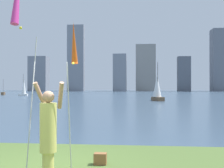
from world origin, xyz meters
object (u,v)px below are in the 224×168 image
at_px(bag, 100,159).
at_px(sailboat_4, 24,88).
at_px(sailboat_0, 3,93).
at_px(sailboat_5, 157,88).
at_px(kite_flag_right, 74,47).
at_px(person, 48,128).

bearing_deg(bag, sailboat_4, 115.11).
height_order(sailboat_0, sailboat_5, sailboat_5).
height_order(bag, sailboat_4, sailboat_4).
relative_size(kite_flag_right, bag, 11.42).
relative_size(person, bag, 6.67).
relative_size(bag, sailboat_4, 0.07).
xyz_separation_m(person, sailboat_5, (4.58, 30.67, 0.65)).
relative_size(bag, sailboat_0, 0.09).
height_order(sailboat_4, sailboat_5, sailboat_5).
bearing_deg(sailboat_4, sailboat_5, -32.62).
bearing_deg(sailboat_4, bag, -64.89).
distance_m(bag, sailboat_0, 59.15).
xyz_separation_m(kite_flag_right, sailboat_4, (-20.92, 46.14, -1.31)).
relative_size(sailboat_4, sailboat_5, 0.86).
bearing_deg(sailboat_5, sailboat_0, 145.93).
bearing_deg(bag, sailboat_0, 119.03).
bearing_deg(sailboat_5, bag, -96.70).
xyz_separation_m(person, sailboat_0, (-27.65, 52.46, -0.65)).
xyz_separation_m(kite_flag_right, bag, (0.62, 0.17, -2.73)).
distance_m(kite_flag_right, bag, 2.81).
height_order(person, sailboat_0, sailboat_0).
relative_size(kite_flag_right, sailboat_4, 0.79).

